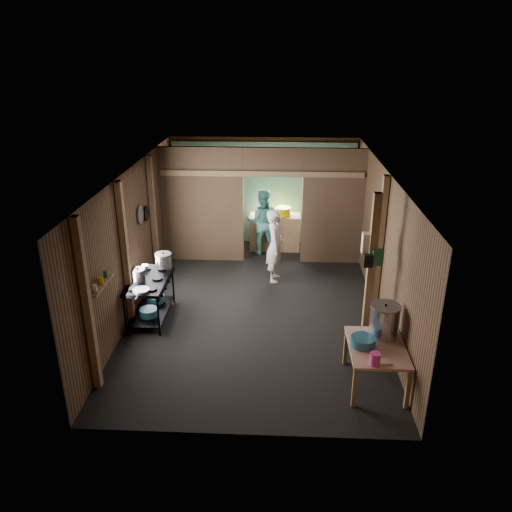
# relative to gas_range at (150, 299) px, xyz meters

# --- Properties ---
(floor) EXTENTS (4.50, 7.00, 0.00)m
(floor) POSITION_rel_gas_range_xyz_m (1.88, 0.59, -0.39)
(floor) COLOR black
(floor) RESTS_ON ground
(ceiling) EXTENTS (4.50, 7.00, 0.00)m
(ceiling) POSITION_rel_gas_range_xyz_m (1.88, 0.59, 2.21)
(ceiling) COLOR #282827
(ceiling) RESTS_ON ground
(wall_back) EXTENTS (4.50, 0.00, 2.60)m
(wall_back) POSITION_rel_gas_range_xyz_m (1.88, 4.09, 0.91)
(wall_back) COLOR brown
(wall_back) RESTS_ON ground
(wall_front) EXTENTS (4.50, 0.00, 2.60)m
(wall_front) POSITION_rel_gas_range_xyz_m (1.88, -2.91, 0.91)
(wall_front) COLOR brown
(wall_front) RESTS_ON ground
(wall_left) EXTENTS (0.00, 7.00, 2.60)m
(wall_left) POSITION_rel_gas_range_xyz_m (-0.37, 0.59, 0.91)
(wall_left) COLOR brown
(wall_left) RESTS_ON ground
(wall_right) EXTENTS (0.00, 7.00, 2.60)m
(wall_right) POSITION_rel_gas_range_xyz_m (4.13, 0.59, 0.91)
(wall_right) COLOR brown
(wall_right) RESTS_ON ground
(partition_left) EXTENTS (1.85, 0.10, 2.60)m
(partition_left) POSITION_rel_gas_range_xyz_m (0.55, 2.79, 0.91)
(partition_left) COLOR brown
(partition_left) RESTS_ON floor
(partition_right) EXTENTS (1.35, 0.10, 2.60)m
(partition_right) POSITION_rel_gas_range_xyz_m (3.46, 2.79, 0.91)
(partition_right) COLOR brown
(partition_right) RESTS_ON floor
(partition_header) EXTENTS (1.30, 0.10, 0.60)m
(partition_header) POSITION_rel_gas_range_xyz_m (2.13, 2.79, 1.91)
(partition_header) COLOR brown
(partition_header) RESTS_ON wall_back
(turquoise_panel) EXTENTS (4.40, 0.06, 2.50)m
(turquoise_panel) POSITION_rel_gas_range_xyz_m (1.88, 4.03, 0.86)
(turquoise_panel) COLOR #67ABA7
(turquoise_panel) RESTS_ON wall_back
(back_counter) EXTENTS (1.20, 0.50, 0.85)m
(back_counter) POSITION_rel_gas_range_xyz_m (2.18, 3.54, 0.03)
(back_counter) COLOR #917552
(back_counter) RESTS_ON floor
(wall_clock) EXTENTS (0.20, 0.03, 0.20)m
(wall_clock) POSITION_rel_gas_range_xyz_m (2.13, 3.99, 1.51)
(wall_clock) COLOR silver
(wall_clock) RESTS_ON wall_back
(post_left_a) EXTENTS (0.10, 0.12, 2.60)m
(post_left_a) POSITION_rel_gas_range_xyz_m (-0.30, -2.01, 0.91)
(post_left_a) COLOR #917552
(post_left_a) RESTS_ON floor
(post_left_b) EXTENTS (0.10, 0.12, 2.60)m
(post_left_b) POSITION_rel_gas_range_xyz_m (-0.30, -0.21, 0.91)
(post_left_b) COLOR #917552
(post_left_b) RESTS_ON floor
(post_left_c) EXTENTS (0.10, 0.12, 2.60)m
(post_left_c) POSITION_rel_gas_range_xyz_m (-0.30, 1.79, 0.91)
(post_left_c) COLOR #917552
(post_left_c) RESTS_ON floor
(post_right) EXTENTS (0.10, 0.12, 2.60)m
(post_right) POSITION_rel_gas_range_xyz_m (4.06, 0.39, 0.91)
(post_right) COLOR #917552
(post_right) RESTS_ON floor
(post_free) EXTENTS (0.12, 0.12, 2.60)m
(post_free) POSITION_rel_gas_range_xyz_m (3.73, -0.71, 0.91)
(post_free) COLOR #917552
(post_free) RESTS_ON floor
(cross_beam) EXTENTS (4.40, 0.12, 0.12)m
(cross_beam) POSITION_rel_gas_range_xyz_m (1.88, 2.74, 1.66)
(cross_beam) COLOR #917552
(cross_beam) RESTS_ON wall_left
(pan_lid_big) EXTENTS (0.03, 0.34, 0.34)m
(pan_lid_big) POSITION_rel_gas_range_xyz_m (-0.33, 0.99, 1.26)
(pan_lid_big) COLOR gray
(pan_lid_big) RESTS_ON wall_left
(pan_lid_small) EXTENTS (0.03, 0.30, 0.30)m
(pan_lid_small) POSITION_rel_gas_range_xyz_m (-0.33, 1.39, 1.16)
(pan_lid_small) COLOR black
(pan_lid_small) RESTS_ON wall_left
(wall_shelf) EXTENTS (0.14, 0.80, 0.03)m
(wall_shelf) POSITION_rel_gas_range_xyz_m (-0.27, -1.51, 1.01)
(wall_shelf) COLOR #917552
(wall_shelf) RESTS_ON wall_left
(jar_white) EXTENTS (0.07, 0.07, 0.10)m
(jar_white) POSITION_rel_gas_range_xyz_m (-0.27, -1.76, 1.07)
(jar_white) COLOR silver
(jar_white) RESTS_ON wall_shelf
(jar_yellow) EXTENTS (0.08, 0.08, 0.10)m
(jar_yellow) POSITION_rel_gas_range_xyz_m (-0.27, -1.51, 1.07)
(jar_yellow) COLOR #DABB00
(jar_yellow) RESTS_ON wall_shelf
(jar_green) EXTENTS (0.06, 0.06, 0.10)m
(jar_green) POSITION_rel_gas_range_xyz_m (-0.27, -1.29, 1.07)
(jar_green) COLOR #1B5F34
(jar_green) RESTS_ON wall_shelf
(bag_white) EXTENTS (0.22, 0.15, 0.32)m
(bag_white) POSITION_rel_gas_range_xyz_m (3.68, -0.63, 1.39)
(bag_white) COLOR silver
(bag_white) RESTS_ON post_free
(bag_green) EXTENTS (0.16, 0.12, 0.24)m
(bag_green) POSITION_rel_gas_range_xyz_m (3.80, -0.77, 1.21)
(bag_green) COLOR #1B5F34
(bag_green) RESTS_ON post_free
(bag_black) EXTENTS (0.14, 0.10, 0.20)m
(bag_black) POSITION_rel_gas_range_xyz_m (3.66, -0.79, 1.16)
(bag_black) COLOR black
(bag_black) RESTS_ON post_free
(gas_range) EXTENTS (0.68, 1.33, 0.79)m
(gas_range) POSITION_rel_gas_range_xyz_m (0.00, 0.00, 0.00)
(gas_range) COLOR black
(gas_range) RESTS_ON floor
(prep_table) EXTENTS (0.80, 1.10, 0.65)m
(prep_table) POSITION_rel_gas_range_xyz_m (3.71, -1.77, -0.07)
(prep_table) COLOR tan
(prep_table) RESTS_ON floor
(stove_pot_large) EXTENTS (0.31, 0.31, 0.31)m
(stove_pot_large) POSITION_rel_gas_range_xyz_m (0.17, 0.49, 0.53)
(stove_pot_large) COLOR #B9B9C5
(stove_pot_large) RESTS_ON gas_range
(stove_pot_med) EXTENTS (0.27, 0.27, 0.23)m
(stove_pot_med) POSITION_rel_gas_range_xyz_m (-0.17, -0.05, 0.49)
(stove_pot_med) COLOR #B9B9C5
(stove_pot_med) RESTS_ON gas_range
(stove_saucepan) EXTENTS (0.18, 0.18, 0.09)m
(stove_saucepan) POSITION_rel_gas_range_xyz_m (-0.17, 0.38, 0.44)
(stove_saucepan) COLOR #B9B9C5
(stove_saucepan) RESTS_ON gas_range
(frying_pan) EXTENTS (0.29, 0.51, 0.07)m
(frying_pan) POSITION_rel_gas_range_xyz_m (0.00, -0.50, 0.42)
(frying_pan) COLOR gray
(frying_pan) RESTS_ON gas_range
(blue_tub_front) EXTENTS (0.32, 0.32, 0.13)m
(blue_tub_front) POSITION_rel_gas_range_xyz_m (0.00, -0.18, -0.17)
(blue_tub_front) COLOR #235970
(blue_tub_front) RESTS_ON gas_range
(blue_tub_back) EXTENTS (0.33, 0.33, 0.13)m
(blue_tub_back) POSITION_rel_gas_range_xyz_m (0.00, 0.35, -0.17)
(blue_tub_back) COLOR #235970
(blue_tub_back) RESTS_ON gas_range
(stock_pot) EXTENTS (0.57, 0.57, 0.51)m
(stock_pot) POSITION_rel_gas_range_xyz_m (3.84, -1.47, 0.49)
(stock_pot) COLOR #B9B9C5
(stock_pot) RESTS_ON prep_table
(wash_basin) EXTENTS (0.39, 0.39, 0.13)m
(wash_basin) POSITION_rel_gas_range_xyz_m (3.51, -1.76, 0.32)
(wash_basin) COLOR #235970
(wash_basin) RESTS_ON prep_table
(pink_bucket) EXTENTS (0.18, 0.18, 0.17)m
(pink_bucket) POSITION_rel_gas_range_xyz_m (3.60, -2.22, 0.34)
(pink_bucket) COLOR #E93CA2
(pink_bucket) RESTS_ON prep_table
(knife) EXTENTS (0.30, 0.05, 0.01)m
(knife) POSITION_rel_gas_range_xyz_m (3.69, -2.23, 0.26)
(knife) COLOR #B9B9C5
(knife) RESTS_ON prep_table
(yellow_tub) EXTENTS (0.36, 0.36, 0.20)m
(yellow_tub) POSITION_rel_gas_range_xyz_m (2.37, 3.54, 0.56)
(yellow_tub) COLOR #DABB00
(yellow_tub) RESTS_ON back_counter
(cook) EXTENTS (0.39, 0.58, 1.55)m
(cook) POSITION_rel_gas_range_xyz_m (2.21, 1.75, 0.38)
(cook) COLOR beige
(cook) RESTS_ON floor
(worker_back) EXTENTS (0.76, 0.60, 1.55)m
(worker_back) POSITION_rel_gas_range_xyz_m (1.89, 3.27, 0.38)
(worker_back) COLOR #53A199
(worker_back) RESTS_ON floor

